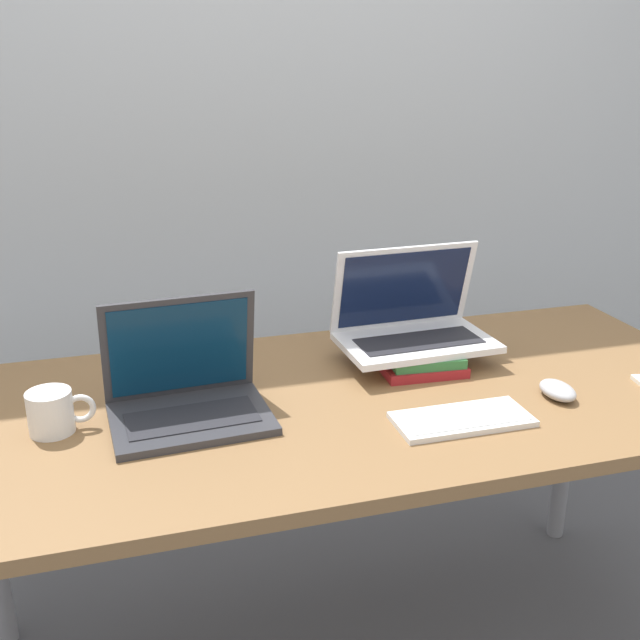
# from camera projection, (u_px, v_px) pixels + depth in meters

# --- Properties ---
(wall_back) EXTENTS (8.00, 0.05, 2.70)m
(wall_back) POSITION_uv_depth(u_px,v_px,m) (250.00, 89.00, 2.33)
(wall_back) COLOR silver
(wall_back) RESTS_ON ground_plane
(desk) EXTENTS (1.76, 0.80, 0.75)m
(desk) POSITION_uv_depth(u_px,v_px,m) (348.00, 424.00, 1.65)
(desk) COLOR brown
(desk) RESTS_ON ground_plane
(laptop_left) EXTENTS (0.33, 0.25, 0.24)m
(laptop_left) POSITION_uv_depth(u_px,v_px,m) (187.00, 394.00, 1.52)
(laptop_left) COLOR #333338
(laptop_left) RESTS_ON desk
(book_stack) EXTENTS (0.20, 0.27, 0.04)m
(book_stack) POSITION_uv_depth(u_px,v_px,m) (414.00, 353.00, 1.80)
(book_stack) COLOR maroon
(book_stack) RESTS_ON desk
(laptop_on_books) EXTENTS (0.37, 0.24, 0.23)m
(laptop_on_books) POSITION_uv_depth(u_px,v_px,m) (412.00, 324.00, 1.79)
(laptop_on_books) COLOR silver
(laptop_on_books) RESTS_ON book_stack
(wireless_keyboard) EXTENTS (0.28, 0.13, 0.01)m
(wireless_keyboard) POSITION_uv_depth(u_px,v_px,m) (462.00, 419.00, 1.51)
(wireless_keyboard) COLOR white
(wireless_keyboard) RESTS_ON desk
(mouse) EXTENTS (0.06, 0.10, 0.03)m
(mouse) POSITION_uv_depth(u_px,v_px,m) (558.00, 390.00, 1.61)
(mouse) COLOR #B2B2B7
(mouse) RESTS_ON desk
(mug) EXTENTS (0.13, 0.09, 0.09)m
(mug) POSITION_uv_depth(u_px,v_px,m) (52.00, 412.00, 1.46)
(mug) COLOR white
(mug) RESTS_ON desk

